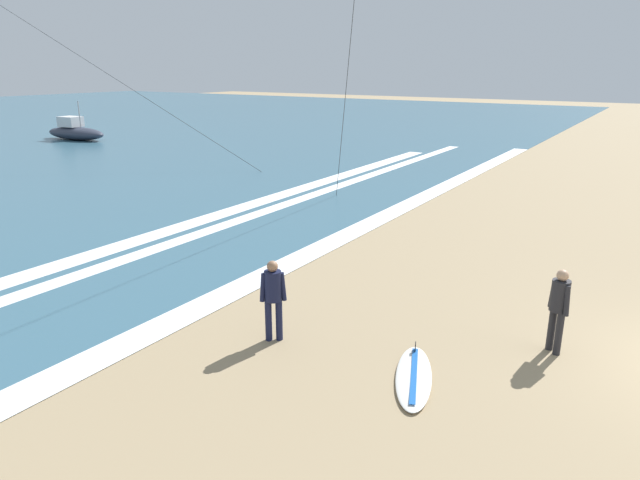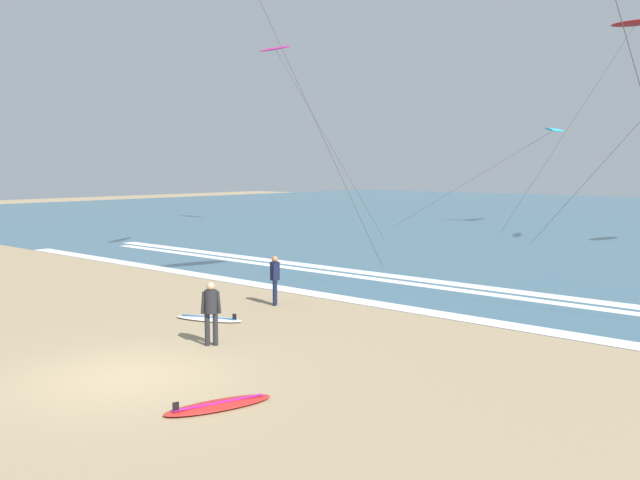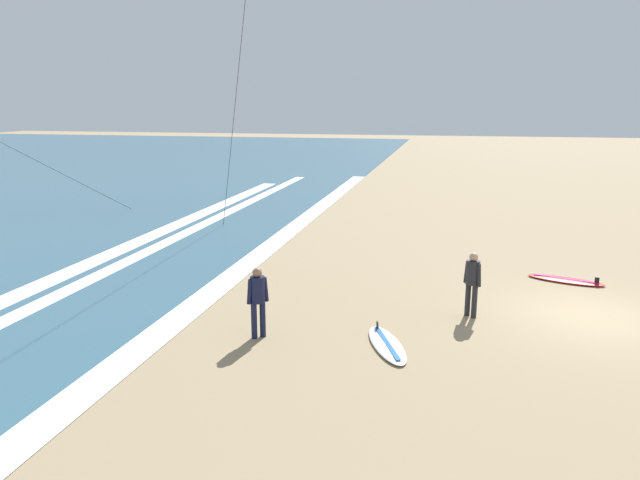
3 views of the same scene
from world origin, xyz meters
The scene contains 8 objects.
ground_plane centered at (0.00, 0.00, 0.00)m, with size 160.00×160.00×0.00m, color #9E8763.
wave_foam_shoreline centered at (1.44, 9.69, 0.01)m, with size 48.86×0.83×0.01m, color white.
wave_foam_mid_break centered at (1.78, 13.63, 0.01)m, with size 45.88×0.60×0.01m, color white.
wave_foam_outer_break centered at (-0.66, 14.69, 0.01)m, with size 43.43×0.82×0.01m, color white.
surfer_background_far centered at (-0.63, 2.85, 0.96)m, with size 0.40×0.44×1.60m.
surfer_foreground_main centered at (-2.98, 7.44, 0.96)m, with size 0.39×0.45×1.60m.
surfboard_near_water centered at (-2.87, 4.62, 0.05)m, with size 2.17×1.33×0.25m.
surfboard_left_pile centered at (2.90, 0.07, 0.05)m, with size 1.23×2.18×0.25m.
Camera 3 is at (-14.50, 3.49, 5.06)m, focal length 32.88 mm.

